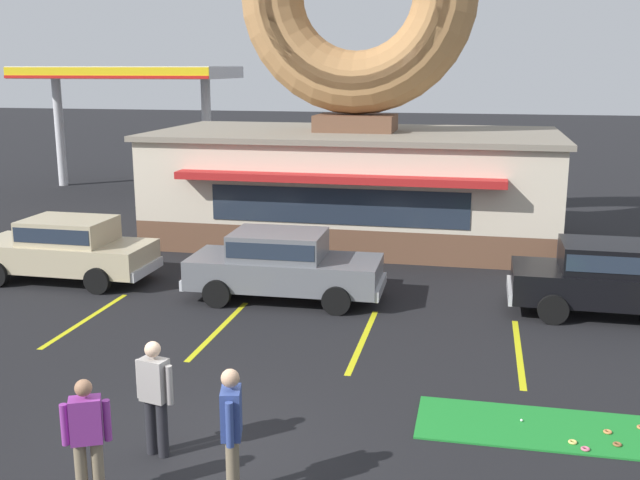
{
  "coord_description": "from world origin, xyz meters",
  "views": [
    {
      "loc": [
        3.5,
        -8.87,
        5.3
      ],
      "look_at": [
        0.55,
        5.0,
        2.0
      ],
      "focal_mm": 42.0,
      "sensor_mm": 36.0,
      "label": 1
    }
  ],
  "objects_px": {
    "car_grey": "(283,263)",
    "pedestrian_leather_jacket_man": "(155,393)",
    "pedestrian_blue_sweater_man": "(232,428)",
    "trash_bin": "(568,256)",
    "car_champagne": "(66,247)",
    "car_black": "(615,276)",
    "pedestrian_hooded_kid": "(87,435)",
    "golf_ball": "(521,420)"
  },
  "relations": [
    {
      "from": "car_grey",
      "to": "pedestrian_leather_jacket_man",
      "type": "relative_size",
      "value": 2.74
    },
    {
      "from": "pedestrian_blue_sweater_man",
      "to": "trash_bin",
      "type": "xyz_separation_m",
      "value": [
        5.2,
        11.68,
        -0.47
      ]
    },
    {
      "from": "pedestrian_leather_jacket_man",
      "to": "trash_bin",
      "type": "bearing_deg",
      "value": 58.81
    },
    {
      "from": "car_grey",
      "to": "pedestrian_leather_jacket_man",
      "type": "height_order",
      "value": "pedestrian_leather_jacket_man"
    },
    {
      "from": "pedestrian_blue_sweater_man",
      "to": "pedestrian_leather_jacket_man",
      "type": "height_order",
      "value": "pedestrian_blue_sweater_man"
    },
    {
      "from": "car_grey",
      "to": "pedestrian_blue_sweater_man",
      "type": "bearing_deg",
      "value": -79.53
    },
    {
      "from": "car_champagne",
      "to": "pedestrian_leather_jacket_man",
      "type": "distance_m",
      "value": 9.69
    },
    {
      "from": "pedestrian_leather_jacket_man",
      "to": "car_black",
      "type": "bearing_deg",
      "value": 46.99
    },
    {
      "from": "pedestrian_hooded_kid",
      "to": "pedestrian_blue_sweater_man",
      "type": "bearing_deg",
      "value": 12.87
    },
    {
      "from": "car_champagne",
      "to": "trash_bin",
      "type": "relative_size",
      "value": 4.69
    },
    {
      "from": "car_black",
      "to": "trash_bin",
      "type": "xyz_separation_m",
      "value": [
        -0.61,
        3.15,
        -0.37
      ]
    },
    {
      "from": "golf_ball",
      "to": "car_grey",
      "type": "bearing_deg",
      "value": 134.11
    },
    {
      "from": "car_grey",
      "to": "pedestrian_hooded_kid",
      "type": "bearing_deg",
      "value": -91.52
    },
    {
      "from": "golf_ball",
      "to": "car_black",
      "type": "distance_m",
      "value": 6.14
    },
    {
      "from": "car_grey",
      "to": "trash_bin",
      "type": "height_order",
      "value": "car_grey"
    },
    {
      "from": "golf_ball",
      "to": "pedestrian_blue_sweater_man",
      "type": "xyz_separation_m",
      "value": [
        -3.64,
        -2.84,
        0.92
      ]
    },
    {
      "from": "car_champagne",
      "to": "pedestrian_leather_jacket_man",
      "type": "relative_size",
      "value": 2.73
    },
    {
      "from": "pedestrian_blue_sweater_man",
      "to": "pedestrian_leather_jacket_man",
      "type": "relative_size",
      "value": 1.03
    },
    {
      "from": "car_champagne",
      "to": "pedestrian_hooded_kid",
      "type": "height_order",
      "value": "pedestrian_hooded_kid"
    },
    {
      "from": "pedestrian_blue_sweater_man",
      "to": "pedestrian_leather_jacket_man",
      "type": "bearing_deg",
      "value": 149.38
    },
    {
      "from": "car_grey",
      "to": "trash_bin",
      "type": "xyz_separation_m",
      "value": [
        6.71,
        3.53,
        -0.37
      ]
    },
    {
      "from": "pedestrian_leather_jacket_man",
      "to": "trash_bin",
      "type": "xyz_separation_m",
      "value": [
        6.58,
        10.86,
        -0.43
      ]
    },
    {
      "from": "car_black",
      "to": "pedestrian_blue_sweater_man",
      "type": "distance_m",
      "value": 10.32
    },
    {
      "from": "trash_bin",
      "to": "pedestrian_hooded_kid",
      "type": "bearing_deg",
      "value": -119.86
    },
    {
      "from": "golf_ball",
      "to": "trash_bin",
      "type": "distance_m",
      "value": 8.99
    },
    {
      "from": "car_grey",
      "to": "pedestrian_blue_sweater_man",
      "type": "height_order",
      "value": "pedestrian_blue_sweater_man"
    },
    {
      "from": "trash_bin",
      "to": "car_grey",
      "type": "bearing_deg",
      "value": -152.26
    },
    {
      "from": "golf_ball",
      "to": "car_grey",
      "type": "xyz_separation_m",
      "value": [
        -5.15,
        5.31,
        0.82
      ]
    },
    {
      "from": "pedestrian_blue_sweater_man",
      "to": "car_grey",
      "type": "bearing_deg",
      "value": 100.47
    },
    {
      "from": "car_grey",
      "to": "car_champagne",
      "type": "relative_size",
      "value": 1.0
    },
    {
      "from": "pedestrian_blue_sweater_man",
      "to": "pedestrian_leather_jacket_man",
      "type": "xyz_separation_m",
      "value": [
        -1.38,
        0.82,
        -0.04
      ]
    },
    {
      "from": "car_champagne",
      "to": "pedestrian_blue_sweater_man",
      "type": "height_order",
      "value": "pedestrian_blue_sweater_man"
    },
    {
      "from": "pedestrian_blue_sweater_man",
      "to": "pedestrian_hooded_kid",
      "type": "xyz_separation_m",
      "value": [
        -1.73,
        -0.4,
        -0.08
      ]
    },
    {
      "from": "pedestrian_leather_jacket_man",
      "to": "pedestrian_blue_sweater_man",
      "type": "bearing_deg",
      "value": -30.62
    },
    {
      "from": "golf_ball",
      "to": "pedestrian_blue_sweater_man",
      "type": "distance_m",
      "value": 4.71
    },
    {
      "from": "golf_ball",
      "to": "car_champagne",
      "type": "bearing_deg",
      "value": 152.43
    },
    {
      "from": "golf_ball",
      "to": "car_black",
      "type": "relative_size",
      "value": 0.01
    },
    {
      "from": "pedestrian_hooded_kid",
      "to": "golf_ball",
      "type": "bearing_deg",
      "value": 31.06
    },
    {
      "from": "car_grey",
      "to": "pedestrian_leather_jacket_man",
      "type": "distance_m",
      "value": 7.34
    },
    {
      "from": "car_black",
      "to": "trash_bin",
      "type": "bearing_deg",
      "value": 101.01
    },
    {
      "from": "car_champagne",
      "to": "pedestrian_hooded_kid",
      "type": "xyz_separation_m",
      "value": [
        5.51,
        -8.92,
        0.02
      ]
    },
    {
      "from": "car_black",
      "to": "pedestrian_hooded_kid",
      "type": "xyz_separation_m",
      "value": [
        -7.55,
        -8.92,
        0.02
      ]
    }
  ]
}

